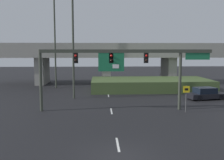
# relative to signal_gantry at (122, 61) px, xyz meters

# --- Properties ---
(ground_plane) EXTENTS (160.00, 160.00, 0.00)m
(ground_plane) POSITION_rel_signal_gantry_xyz_m (-0.96, -10.86, -4.66)
(ground_plane) COLOR black
(lane_markings) EXTENTS (0.14, 28.64, 0.01)m
(lane_markings) POSITION_rel_signal_gantry_xyz_m (-0.96, 3.99, -4.66)
(lane_markings) COLOR silver
(lane_markings) RESTS_ON ground
(signal_gantry) EXTENTS (16.12, 0.44, 5.74)m
(signal_gantry) POSITION_rel_signal_gantry_xyz_m (0.00, 0.00, 0.00)
(signal_gantry) COLOR #383D33
(signal_gantry) RESTS_ON ground
(speed_limit_sign) EXTENTS (0.60, 0.11, 2.49)m
(speed_limit_sign) POSITION_rel_signal_gantry_xyz_m (5.80, -1.21, -3.04)
(speed_limit_sign) COLOR #4C4C4C
(speed_limit_sign) RESTS_ON ground
(highway_light_pole_near) EXTENTS (0.70, 0.36, 17.45)m
(highway_light_pole_near) POSITION_rel_signal_gantry_xyz_m (-8.70, 15.45, 4.44)
(highway_light_pole_near) COLOR #383D33
(highway_light_pole_near) RESTS_ON ground
(highway_light_pole_far) EXTENTS (0.70, 0.36, 12.31)m
(highway_light_pole_far) POSITION_rel_signal_gantry_xyz_m (-5.11, 6.49, 1.87)
(highway_light_pole_far) COLOR #383D33
(highway_light_pole_far) RESTS_ON ground
(overpass_bridge) EXTENTS (38.32, 7.09, 6.84)m
(overpass_bridge) POSITION_rel_signal_gantry_xyz_m (-0.96, 20.60, -0.03)
(overpass_bridge) COLOR gray
(overpass_bridge) RESTS_ON ground
(grass_embankment) EXTENTS (16.82, 8.05, 1.56)m
(grass_embankment) POSITION_rel_signal_gantry_xyz_m (5.23, 12.93, -3.88)
(grass_embankment) COLOR #42562D
(grass_embankment) RESTS_ON ground
(parked_sedan_near_right) EXTENTS (4.68, 2.65, 1.39)m
(parked_sedan_near_right) POSITION_rel_signal_gantry_xyz_m (10.26, 5.13, -4.02)
(parked_sedan_near_right) COLOR black
(parked_sedan_near_right) RESTS_ON ground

